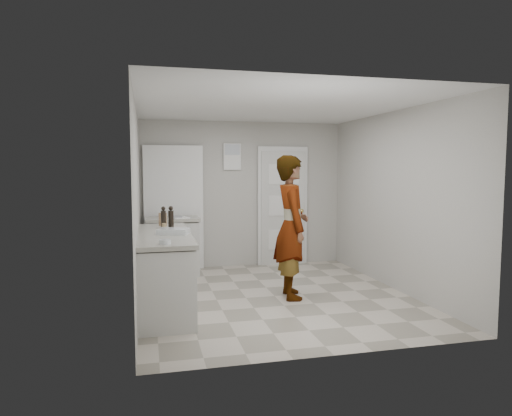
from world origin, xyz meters
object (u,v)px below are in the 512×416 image
object	(u,v)px
person	(291,227)
oil_cruet_a	(171,217)
oil_cruet_b	(163,218)
egg_bowl	(165,242)
cake_mix_box	(163,219)
spice_jar	(164,226)
baking_dish	(173,231)

from	to	relation	value
person	oil_cruet_a	bearing A→B (deg)	81.01
oil_cruet_b	egg_bowl	world-z (taller)	oil_cruet_b
person	oil_cruet_b	size ratio (longest dim) A/B	6.46
cake_mix_box	oil_cruet_a	size ratio (longest dim) A/B	0.61
person	spice_jar	world-z (taller)	person
spice_jar	baking_dish	distance (m)	0.43
oil_cruet_a	person	bearing A→B (deg)	-14.50
cake_mix_box	oil_cruet_a	xyz separation A→B (m)	(0.10, -0.22, 0.05)
oil_cruet_b	egg_bowl	xyz separation A→B (m)	(-0.03, -1.22, -0.12)
cake_mix_box	baking_dish	bearing A→B (deg)	-73.57
cake_mix_box	egg_bowl	distance (m)	1.55
person	baking_dish	size ratio (longest dim) A/B	4.53
person	cake_mix_box	xyz separation A→B (m)	(-1.63, 0.62, 0.08)
spice_jar	baking_dish	bearing A→B (deg)	-77.49
cake_mix_box	spice_jar	world-z (taller)	cake_mix_box
cake_mix_box	spice_jar	bearing A→B (deg)	-80.09
person	oil_cruet_a	distance (m)	1.59
cake_mix_box	baking_dish	size ratio (longest dim) A/B	0.42
oil_cruet_b	baking_dish	size ratio (longest dim) A/B	0.70
baking_dish	spice_jar	bearing A→B (deg)	102.51
person	oil_cruet_b	distance (m)	1.67
oil_cruet_a	cake_mix_box	bearing A→B (deg)	113.95
cake_mix_box	oil_cruet_a	world-z (taller)	oil_cruet_a
spice_jar	oil_cruet_a	size ratio (longest dim) A/B	0.28
baking_dish	egg_bowl	size ratio (longest dim) A/B	3.48
cake_mix_box	spice_jar	distance (m)	0.40
spice_jar	egg_bowl	xyz separation A→B (m)	(-0.03, -1.15, -0.02)
spice_jar	oil_cruet_b	bearing A→B (deg)	91.75
person	oil_cruet_b	world-z (taller)	person
oil_cruet_a	oil_cruet_b	distance (m)	0.14
oil_cruet_a	oil_cruet_b	size ratio (longest dim) A/B	0.98
cake_mix_box	egg_bowl	bearing A→B (deg)	-81.25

